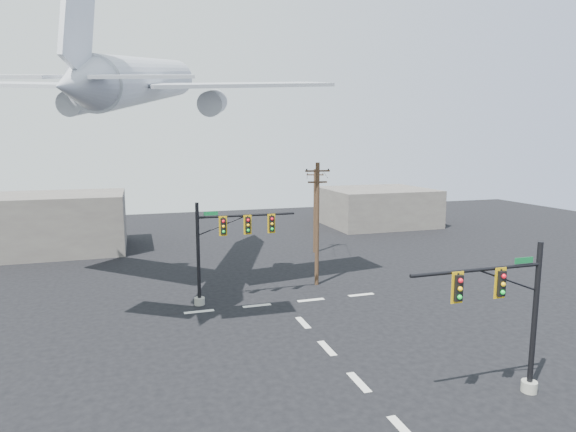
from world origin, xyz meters
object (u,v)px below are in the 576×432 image
object	(u,v)px
utility_pole_b	(315,209)
signal_mast_near	(510,317)
signal_mast_far	(224,246)
utility_pole_a	(317,222)
airliner	(145,81)

from	to	relation	value
utility_pole_b	signal_mast_near	bearing A→B (deg)	-70.35
signal_mast_near	utility_pole_b	size ratio (longest dim) A/B	0.81
signal_mast_far	utility_pole_b	world-z (taller)	utility_pole_b
utility_pole_b	utility_pole_a	bearing A→B (deg)	-86.21
signal_mast_far	airliner	world-z (taller)	airliner
signal_mast_far	utility_pole_a	world-z (taller)	utility_pole_a
signal_mast_near	utility_pole_b	distance (m)	29.56
utility_pole_a	utility_pole_b	distance (m)	11.49
signal_mast_near	airliner	distance (m)	28.15
signal_mast_far	airliner	size ratio (longest dim) A/B	0.26
signal_mast_near	utility_pole_a	world-z (taller)	utility_pole_a
signal_mast_far	utility_pole_b	size ratio (longest dim) A/B	0.85
signal_mast_far	utility_pole_b	bearing A→B (deg)	47.91
signal_mast_near	airliner	bearing A→B (deg)	124.17
signal_mast_near	utility_pole_b	bearing A→B (deg)	86.03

